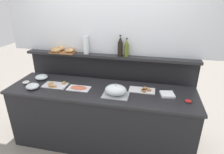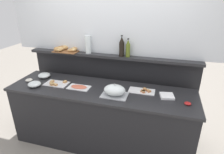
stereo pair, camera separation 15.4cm
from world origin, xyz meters
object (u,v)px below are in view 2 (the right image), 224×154
(sandwich_platter_front, at_px, (56,83))
(condiment_bowl_red, at_px, (29,80))
(water_carafe, at_px, (88,45))
(glass_bowl_medium, at_px, (34,84))
(serving_cloche, at_px, (115,91))
(wine_bottle_dark, at_px, (122,47))
(sandwich_platter_rear, at_px, (143,91))
(olive_oil_bottle, at_px, (128,49))
(napkin_stack, at_px, (167,96))
(condiment_bowl_cream, at_px, (188,103))
(glass_bowl_large, at_px, (44,76))
(cold_cuts_platter, at_px, (79,87))
(bread_basket, at_px, (65,49))

(sandwich_platter_front, relative_size, condiment_bowl_red, 3.33)
(water_carafe, bearing_deg, sandwich_platter_front, -123.52)
(condiment_bowl_red, bearing_deg, glass_bowl_medium, -33.38)
(serving_cloche, height_order, wine_bottle_dark, wine_bottle_dark)
(sandwich_platter_rear, distance_m, condiment_bowl_red, 1.72)
(glass_bowl_medium, bearing_deg, olive_oil_bottle, 27.23)
(glass_bowl_medium, height_order, olive_oil_bottle, olive_oil_bottle)
(napkin_stack, distance_m, wine_bottle_dark, 0.97)
(napkin_stack, height_order, olive_oil_bottle, olive_oil_bottle)
(condiment_bowl_red, relative_size, napkin_stack, 0.62)
(glass_bowl_medium, xyz_separation_m, condiment_bowl_cream, (2.09, 0.08, -0.02))
(glass_bowl_large, distance_m, napkin_stack, 1.90)
(sandwich_platter_front, distance_m, water_carafe, 0.77)
(serving_cloche, relative_size, glass_bowl_medium, 1.86)
(sandwich_platter_rear, bearing_deg, olive_oil_bottle, 129.13)
(cold_cuts_platter, xyz_separation_m, bread_basket, (-0.46, 0.50, 0.39))
(condiment_bowl_red, bearing_deg, serving_cloche, -3.12)
(serving_cloche, distance_m, napkin_stack, 0.68)
(bread_basket, bearing_deg, condiment_bowl_cream, -16.13)
(sandwich_platter_front, xyz_separation_m, glass_bowl_large, (-0.31, 0.17, 0.02))
(cold_cuts_platter, bearing_deg, olive_oil_bottle, 39.99)
(sandwich_platter_rear, xyz_separation_m, wine_bottle_dark, (-0.39, 0.36, 0.50))
(cold_cuts_platter, height_order, glass_bowl_large, glass_bowl_large)
(wine_bottle_dark, distance_m, water_carafe, 0.54)
(serving_cloche, relative_size, glass_bowl_large, 1.79)
(sandwich_platter_front, xyz_separation_m, olive_oil_bottle, (0.97, 0.48, 0.48))
(cold_cuts_platter, bearing_deg, bread_basket, 132.21)
(sandwich_platter_rear, relative_size, olive_oil_bottle, 1.29)
(glass_bowl_large, xyz_separation_m, napkin_stack, (1.90, -0.11, -0.02))
(condiment_bowl_cream, xyz_separation_m, wine_bottle_dark, (-0.96, 0.55, 0.49))
(sandwich_platter_rear, distance_m, glass_bowl_large, 1.57)
(condiment_bowl_red, bearing_deg, cold_cuts_platter, 0.18)
(wine_bottle_dark, relative_size, olive_oil_bottle, 1.14)
(glass_bowl_large, bearing_deg, glass_bowl_medium, -80.34)
(sandwich_platter_front, relative_size, napkin_stack, 2.05)
(sandwich_platter_front, xyz_separation_m, water_carafe, (0.33, 0.49, 0.49))
(sandwich_platter_front, height_order, wine_bottle_dark, wine_bottle_dark)
(sandwich_platter_front, bearing_deg, napkin_stack, 1.99)
(bread_basket, bearing_deg, cold_cuts_platter, -47.79)
(condiment_bowl_cream, relative_size, wine_bottle_dark, 0.26)
(cold_cuts_platter, relative_size, serving_cloche, 0.93)
(sandwich_platter_rear, bearing_deg, condiment_bowl_cream, -17.97)
(serving_cloche, distance_m, olive_oil_bottle, 0.71)
(sandwich_platter_rear, xyz_separation_m, cold_cuts_platter, (-0.89, -0.14, -0.00))
(glass_bowl_medium, bearing_deg, serving_cloche, 2.72)
(condiment_bowl_red, relative_size, condiment_bowl_cream, 1.29)
(sandwich_platter_front, height_order, glass_bowl_medium, glass_bowl_medium)
(glass_bowl_large, height_order, water_carafe, water_carafe)
(condiment_bowl_cream, xyz_separation_m, bread_basket, (-1.91, 0.55, 0.39))
(sandwich_platter_front, xyz_separation_m, condiment_bowl_cream, (1.83, -0.07, 0.00))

